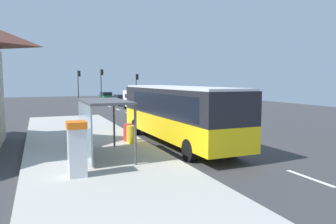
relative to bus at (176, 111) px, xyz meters
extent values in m
cube|color=#38383A|center=(1.71, 12.42, -1.86)|extent=(56.00, 92.00, 0.04)
cube|color=#ADAAA3|center=(-4.69, 0.42, -1.75)|extent=(6.20, 30.00, 0.18)
cube|color=silver|center=(1.96, -7.58, -1.84)|extent=(0.16, 2.20, 0.01)
cube|color=silver|center=(1.96, -2.58, -1.84)|extent=(0.16, 2.20, 0.01)
cube|color=silver|center=(1.96, 2.42, -1.84)|extent=(0.16, 2.20, 0.01)
cube|color=silver|center=(1.96, 7.42, -1.84)|extent=(0.16, 2.20, 0.01)
cube|color=silver|center=(1.96, 12.42, -1.84)|extent=(0.16, 2.20, 0.01)
cube|color=silver|center=(1.96, 17.42, -1.84)|extent=(0.16, 2.20, 0.01)
cube|color=silver|center=(1.96, 22.42, -1.84)|extent=(0.16, 2.20, 0.01)
cube|color=silver|center=(1.96, 27.42, -1.84)|extent=(0.16, 2.20, 0.01)
cube|color=yellow|center=(0.01, -0.02, -0.77)|extent=(2.77, 11.06, 1.15)
cube|color=black|center=(0.01, -0.02, 0.53)|extent=(2.77, 11.06, 1.45)
cube|color=silver|center=(0.01, -0.02, 1.31)|extent=(2.64, 10.84, 0.12)
cube|color=black|center=(-0.12, 5.43, 0.46)|extent=(2.30, 0.18, 1.22)
cube|color=black|center=(-1.18, -0.55, 0.46)|extent=(0.29, 8.58, 1.10)
cylinder|color=black|center=(-1.21, 3.85, -1.34)|extent=(0.30, 1.01, 1.00)
cylinder|color=black|center=(1.05, 3.91, -1.34)|extent=(0.30, 1.01, 1.00)
cylinder|color=black|center=(-1.03, -3.75, -1.34)|extent=(0.30, 1.01, 1.00)
cylinder|color=black|center=(1.23, -3.69, -1.34)|extent=(0.30, 1.01, 1.00)
cube|color=white|center=(3.91, 20.85, -0.52)|extent=(2.00, 5.20, 1.96)
cube|color=black|center=(3.91, 20.85, -0.19)|extent=(2.04, 3.12, 0.44)
cylinder|color=black|center=(4.81, 18.85, -1.50)|extent=(0.22, 0.68, 0.68)
cylinder|color=black|center=(3.01, 18.85, -1.50)|extent=(0.22, 0.68, 0.68)
cylinder|color=black|center=(4.81, 22.85, -1.50)|extent=(0.22, 0.68, 0.68)
cylinder|color=black|center=(3.01, 22.85, -1.50)|extent=(0.22, 0.68, 0.68)
cube|color=#B7B7BC|center=(4.01, 28.65, -1.22)|extent=(1.93, 4.45, 0.60)
cube|color=black|center=(4.01, 28.85, -0.62)|extent=(1.66, 2.42, 0.60)
cylinder|color=black|center=(4.88, 27.17, -1.52)|extent=(0.22, 0.65, 0.64)
cylinder|color=black|center=(3.24, 27.12, -1.52)|extent=(0.22, 0.65, 0.64)
cylinder|color=black|center=(4.79, 30.17, -1.52)|extent=(0.22, 0.65, 0.64)
cylinder|color=black|center=(3.15, 30.12, -1.52)|extent=(0.22, 0.65, 0.64)
cube|color=#195933|center=(4.01, 39.45, -1.22)|extent=(2.04, 4.49, 0.60)
cube|color=black|center=(4.00, 39.65, -0.62)|extent=(1.71, 2.46, 0.60)
cylinder|color=black|center=(4.91, 38.00, -1.52)|extent=(0.23, 0.65, 0.64)
cylinder|color=black|center=(3.28, 37.91, -1.52)|extent=(0.23, 0.65, 0.64)
cylinder|color=black|center=(4.75, 40.99, -1.52)|extent=(0.23, 0.65, 0.64)
cylinder|color=black|center=(3.11, 40.90, -1.52)|extent=(0.23, 0.65, 0.64)
cube|color=silver|center=(-5.86, -4.71, -0.81)|extent=(0.60, 0.70, 1.70)
cube|color=orange|center=(-5.86, -4.71, 0.16)|extent=(0.66, 0.76, 0.24)
cube|color=black|center=(-5.55, -4.71, -0.54)|extent=(0.03, 0.36, 0.44)
cylinder|color=yellow|center=(-2.49, 0.32, -1.19)|extent=(0.52, 0.52, 0.95)
cylinder|color=red|center=(-2.49, 1.02, -1.19)|extent=(0.52, 0.52, 0.95)
cylinder|color=#2D2D2D|center=(7.11, 31.70, 0.44)|extent=(0.14, 0.14, 4.56)
cube|color=black|center=(7.33, 31.70, 2.22)|extent=(0.24, 0.28, 0.84)
sphere|color=#360606|center=(7.45, 31.70, 2.50)|extent=(0.16, 0.16, 0.16)
sphere|color=#3C2C03|center=(7.45, 31.70, 2.22)|extent=(0.16, 0.16, 0.16)
sphere|color=green|center=(7.45, 31.70, 1.94)|extent=(0.16, 0.16, 0.16)
cylinder|color=#2D2D2D|center=(-1.49, 32.50, 0.67)|extent=(0.14, 0.14, 5.03)
cube|color=black|center=(-1.27, 32.50, 2.69)|extent=(0.24, 0.28, 0.84)
sphere|color=red|center=(-1.15, 32.50, 2.97)|extent=(0.16, 0.16, 0.16)
sphere|color=#3C2C03|center=(-1.15, 32.50, 2.69)|extent=(0.16, 0.16, 0.16)
sphere|color=black|center=(-1.15, 32.50, 2.41)|extent=(0.16, 0.16, 0.16)
cylinder|color=#2D2D2D|center=(2.01, 33.30, 0.80)|extent=(0.14, 0.14, 5.28)
cube|color=black|center=(2.23, 33.30, 2.94)|extent=(0.24, 0.28, 0.84)
sphere|color=#360606|center=(2.35, 33.30, 3.22)|extent=(0.16, 0.16, 0.16)
sphere|color=#3C2C03|center=(2.35, 33.30, 2.94)|extent=(0.16, 0.16, 0.16)
sphere|color=green|center=(2.35, 33.30, 2.66)|extent=(0.16, 0.16, 0.16)
cube|color=#4C4C51|center=(-4.39, -2.12, 0.79)|extent=(1.80, 4.00, 0.10)
cube|color=#8CA5B2|center=(-5.24, -2.12, -0.41)|extent=(0.06, 3.80, 2.30)
cylinder|color=#4C4C51|center=(-3.54, -4.02, -0.44)|extent=(0.10, 0.10, 2.44)
cylinder|color=#4C4C51|center=(-3.54, -0.22, -0.44)|extent=(0.10, 0.10, 2.44)
camera|label=1|loc=(-7.08, -16.13, 1.69)|focal=34.30mm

